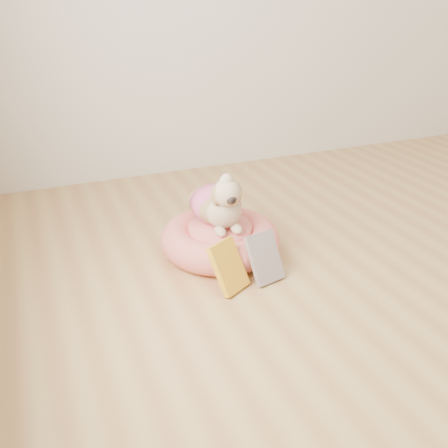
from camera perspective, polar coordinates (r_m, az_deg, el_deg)
name	(u,v)px	position (r m, az deg, el deg)	size (l,w,h in m)	color
pet_bed	(220,239)	(2.45, -0.44, -1.72)	(0.58, 0.58, 0.15)	#E46859
dog	(218,195)	(2.38, -0.65, 3.38)	(0.28, 0.40, 0.30)	brown
book_yellow	(229,267)	(2.15, 0.52, -4.90)	(0.15, 0.03, 0.23)	yellow
book_white	(265,258)	(2.23, 4.69, -3.85)	(0.15, 0.02, 0.23)	white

